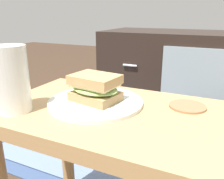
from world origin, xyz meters
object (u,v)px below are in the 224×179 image
sandwich_front (95,88)px  beer_glass (12,80)px  coaster (188,106)px  plate (96,102)px  tv_cabinet (184,81)px

sandwich_front → beer_glass: beer_glass is taller
coaster → sandwich_front: bearing=-160.4°
sandwich_front → plate: bearing=0.0°
tv_cabinet → coaster: (0.13, -0.86, 0.17)m
plate → tv_cabinet: bearing=84.6°
plate → coaster: 0.23m
plate → coaster: size_ratio=2.68×
beer_glass → coaster: beer_glass is taller
tv_cabinet → plate: 0.95m
tv_cabinet → plate: bearing=-95.4°
tv_cabinet → sandwich_front: 0.96m
plate → coaster: plate is taller
tv_cabinet → sandwich_front: size_ratio=6.93×
tv_cabinet → sandwich_front: (-0.09, -0.93, 0.21)m
beer_glass → plate: bearing=38.0°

